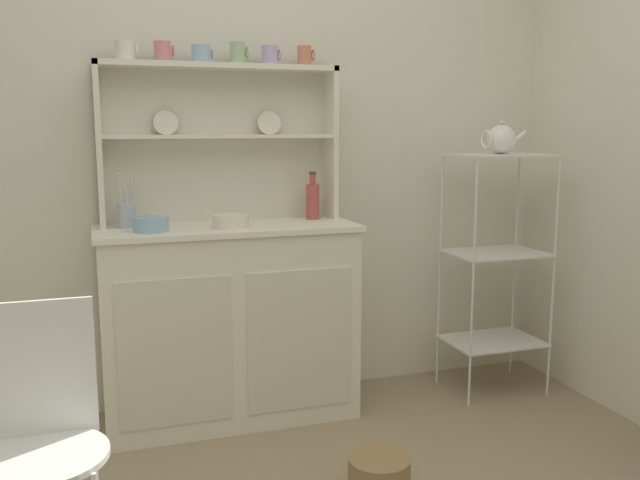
% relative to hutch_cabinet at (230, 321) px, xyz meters
% --- Properties ---
extents(wall_back, '(3.84, 0.05, 2.50)m').
position_rel_hutch_cabinet_xyz_m(wall_back, '(0.12, 0.26, 0.79)').
color(wall_back, silver).
rests_on(wall_back, ground).
extents(hutch_cabinet, '(1.15, 0.45, 0.90)m').
position_rel_hutch_cabinet_xyz_m(hutch_cabinet, '(0.00, 0.00, 0.00)').
color(hutch_cabinet, silver).
rests_on(hutch_cabinet, ground).
extents(hutch_shelf_unit, '(1.07, 0.18, 0.71)m').
position_rel_hutch_cabinet_xyz_m(hutch_shelf_unit, '(-0.00, 0.16, 0.85)').
color(hutch_shelf_unit, silver).
rests_on(hutch_shelf_unit, hutch_cabinet).
extents(bakers_rack, '(0.47, 0.34, 1.20)m').
position_rel_hutch_cabinet_xyz_m(bakers_rack, '(1.33, -0.09, 0.27)').
color(bakers_rack, silver).
rests_on(bakers_rack, ground).
extents(wire_chair, '(0.36, 0.36, 0.85)m').
position_rel_hutch_cabinet_xyz_m(wire_chair, '(-0.73, -1.05, 0.06)').
color(wire_chair, white).
rests_on(wire_chair, ground).
extents(floor_basket, '(0.23, 0.23, 0.15)m').
position_rel_hutch_cabinet_xyz_m(floor_basket, '(0.37, -0.86, -0.39)').
color(floor_basket, '#93754C').
rests_on(floor_basket, ground).
extents(cup_cream_0, '(0.09, 0.08, 0.08)m').
position_rel_hutch_cabinet_xyz_m(cup_cream_0, '(-0.40, 0.12, 1.19)').
color(cup_cream_0, silver).
rests_on(cup_cream_0, hutch_shelf_unit).
extents(cup_rose_1, '(0.09, 0.07, 0.09)m').
position_rel_hutch_cabinet_xyz_m(cup_rose_1, '(-0.24, 0.12, 1.19)').
color(cup_rose_1, '#D17A84').
rests_on(cup_rose_1, hutch_shelf_unit).
extents(cup_sky_2, '(0.09, 0.08, 0.08)m').
position_rel_hutch_cabinet_xyz_m(cup_sky_2, '(-0.08, 0.12, 1.18)').
color(cup_sky_2, '#8EB2D1').
rests_on(cup_sky_2, hutch_shelf_unit).
extents(cup_sage_3, '(0.08, 0.07, 0.09)m').
position_rel_hutch_cabinet_xyz_m(cup_sage_3, '(0.09, 0.12, 1.19)').
color(cup_sage_3, '#9EB78E').
rests_on(cup_sage_3, hutch_shelf_unit).
extents(cup_lilac_4, '(0.09, 0.07, 0.09)m').
position_rel_hutch_cabinet_xyz_m(cup_lilac_4, '(0.24, 0.12, 1.19)').
color(cup_lilac_4, '#B79ECC').
rests_on(cup_lilac_4, hutch_shelf_unit).
extents(cup_terracotta_5, '(0.08, 0.06, 0.09)m').
position_rel_hutch_cabinet_xyz_m(cup_terracotta_5, '(0.40, 0.12, 1.19)').
color(cup_terracotta_5, '#C67556').
rests_on(cup_terracotta_5, hutch_shelf_unit).
extents(bowl_mixing_large, '(0.15, 0.15, 0.06)m').
position_rel_hutch_cabinet_xyz_m(bowl_mixing_large, '(-0.34, -0.07, 0.47)').
color(bowl_mixing_large, '#8EB2D1').
rests_on(bowl_mixing_large, hutch_cabinet).
extents(bowl_floral_medium, '(0.15, 0.15, 0.06)m').
position_rel_hutch_cabinet_xyz_m(bowl_floral_medium, '(-0.00, -0.07, 0.46)').
color(bowl_floral_medium, silver).
rests_on(bowl_floral_medium, hutch_cabinet).
extents(jam_bottle, '(0.06, 0.06, 0.22)m').
position_rel_hutch_cabinet_xyz_m(jam_bottle, '(0.43, 0.09, 0.53)').
color(jam_bottle, '#B74C47').
rests_on(jam_bottle, hutch_cabinet).
extents(utensil_jar, '(0.08, 0.08, 0.24)m').
position_rel_hutch_cabinet_xyz_m(utensil_jar, '(-0.43, 0.08, 0.50)').
color(utensil_jar, '#B2B7C6').
rests_on(utensil_jar, hutch_cabinet).
extents(porcelain_teapot, '(0.23, 0.14, 0.16)m').
position_rel_hutch_cabinet_xyz_m(porcelain_teapot, '(1.33, -0.09, 0.81)').
color(porcelain_teapot, white).
rests_on(porcelain_teapot, bakers_rack).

